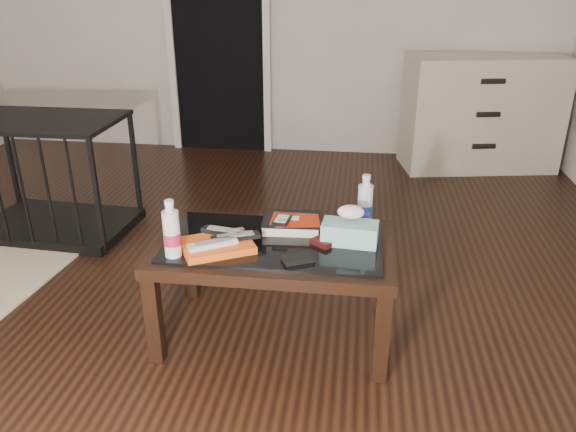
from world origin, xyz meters
The scene contains 17 objects.
ground centered at (0.00, 0.00, 0.00)m, with size 5.00×5.00×0.00m, color black.
doorway centered at (-0.40, 2.47, 1.02)m, with size 0.90×0.08×2.07m.
coffee_table centered at (0.50, -0.31, 0.40)m, with size 1.00×0.60×0.46m.
dresser centered at (1.80, 2.23, 0.45)m, with size 1.27×0.71×0.90m.
pet_crate centered at (-1.02, 0.60, 0.23)m, with size 0.94×0.66×0.71m.
magazines centered at (0.28, -0.41, 0.48)m, with size 0.28×0.21×0.03m, color #E65715.
remote_silver centered at (0.27, -0.45, 0.50)m, with size 0.20×0.05×0.02m, color silver.
remote_black_front centered at (0.35, -0.37, 0.50)m, with size 0.20×0.05×0.02m, color black.
remote_black_back centered at (0.30, -0.33, 0.50)m, with size 0.20×0.05×0.02m, color black.
textbook centered at (0.56, -0.17, 0.48)m, with size 0.25×0.20×0.05m, color black.
dvd_mailers centered at (0.57, -0.18, 0.51)m, with size 0.19×0.14×0.01m, color #AD250B.
ipod centered at (0.52, -0.22, 0.52)m, with size 0.06×0.10×0.02m, color black.
flip_phone centered at (0.70, -0.32, 0.47)m, with size 0.09×0.05×0.02m, color black.
wallet centered at (0.62, -0.47, 0.47)m, with size 0.12×0.07×0.02m, color black.
water_bottle_left centered at (0.12, -0.49, 0.58)m, with size 0.07×0.07×0.24m, color silver.
water_bottle_right centered at (0.88, -0.10, 0.58)m, with size 0.07×0.07×0.24m, color silver.
tissue_box centered at (0.82, -0.29, 0.51)m, with size 0.23×0.12×0.09m, color teal.
Camera 1 is at (0.84, -2.40, 1.51)m, focal length 35.00 mm.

